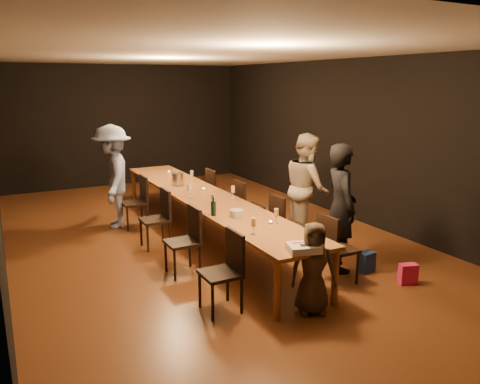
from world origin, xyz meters
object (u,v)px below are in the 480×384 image
chair_left_1 (182,241)px  child (313,268)px  table (204,198)px  plate_stack (237,214)px  chair_right_0 (338,248)px  chair_right_3 (220,192)px  chair_right_2 (249,206)px  man_blue (113,177)px  chair_left_2 (155,219)px  woman_birthday (341,208)px  chair_left_0 (220,273)px  woman_tan (307,187)px  chair_right_1 (287,224)px  birthday_cake (304,248)px  champagne_bottle (213,205)px  ice_bucket (178,179)px  chair_left_3 (134,202)px

chair_left_1 → child: child is taller
table → plate_stack: plate_stack is taller
chair_right_0 → chair_right_3: size_ratio=1.00×
chair_right_2 → man_blue: 2.49m
table → chair_right_3: size_ratio=6.45×
chair_left_2 → woman_birthday: (2.00, -2.05, 0.42)m
chair_left_2 → plate_stack: 1.60m
chair_right_3 → chair_left_0: (-1.70, -3.60, 0.00)m
chair_right_0 → woman_birthday: size_ratio=0.52×
chair_left_0 → child: 1.05m
woman_tan → chair_right_3: bearing=37.5°
table → chair_right_1: size_ratio=6.45×
birthday_cake → champagne_bottle: champagne_bottle is taller
child → birthday_cake: 0.29m
table → chair_left_1: size_ratio=6.45×
chair_right_3 → woman_tan: bearing=18.1°
woman_birthday → man_blue: size_ratio=0.96×
chair_right_0 → man_blue: size_ratio=0.50×
table → child: 2.92m
chair_right_0 → chair_right_1: same height
chair_right_1 → man_blue: (-2.00, 2.61, 0.46)m
chair_right_0 → ice_bucket: (-0.95, 3.36, 0.40)m
champagne_bottle → ice_bucket: bearing=83.1°
chair_left_2 → table: bearing=-90.0°
woman_birthday → child: woman_birthday is taller
table → chair_left_0: 2.56m
child → birthday_cake: child is taller
chair_right_1 → man_blue: man_blue is taller
child → chair_left_0: bearing=174.2°
chair_left_2 → woman_birthday: 2.90m
woman_tan → ice_bucket: 2.37m
chair_left_3 → woman_birthday: woman_birthday is taller
chair_right_3 → woman_tan: size_ratio=0.52×
chair_left_3 → chair_left_2: bearing=-180.0°
table → chair_left_1: 1.49m
chair_right_3 → plate_stack: 2.77m
chair_right_0 → child: size_ratio=0.87×
champagne_bottle → table: bearing=72.9°
chair_left_0 → chair_left_2: 2.40m
plate_stack → chair_left_1: bearing=166.8°
child → chair_right_3: bearing=103.0°
chair_left_1 → ice_bucket: size_ratio=4.10×
chair_left_0 → champagne_bottle: champagne_bottle is taller
ice_bucket → chair_right_2: bearing=-45.5°
chair_right_3 → chair_left_0: 3.98m
chair_right_0 → chair_left_3: bearing=-154.7°
chair_left_1 → champagne_bottle: size_ratio=3.08×
chair_right_2 → champagne_bottle: (-1.20, -1.15, 0.44)m
ice_bucket → chair_right_3: bearing=14.0°
chair_right_1 → chair_left_3: 2.94m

